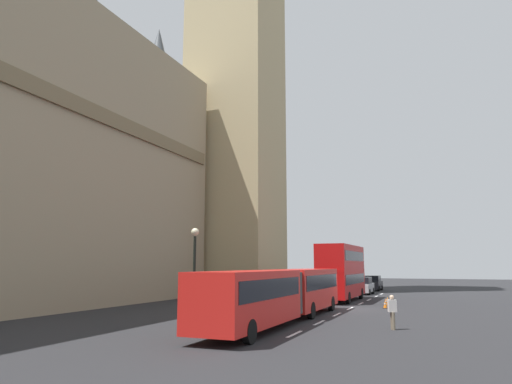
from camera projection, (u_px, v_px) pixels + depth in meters
The scene contains 11 objects.
ground_plane at pixel (348, 309), 33.38m from camera, with size 160.00×160.00×0.00m, color #262628.
lane_centre_marking at pixel (356, 306), 36.16m from camera, with size 34.40×0.16×0.01m.
articulated_bus at pixel (281, 291), 26.08m from camera, with size 18.03×2.54×2.90m.
double_decker_bus at pixel (342, 270), 41.52m from camera, with size 9.91×2.54×4.90m.
sedan_lead at pixel (363, 286), 50.50m from camera, with size 4.40×1.86×1.85m.
sedan_trailing at pixel (373, 283), 57.51m from camera, with size 4.40×1.86×1.85m.
traffic_cone_west at pixel (385, 304), 34.20m from camera, with size 0.36×0.36×0.58m.
traffic_cone_middle at pixel (386, 302), 36.31m from camera, with size 0.36×0.36×0.58m.
traffic_cone_east at pixel (387, 300), 37.99m from camera, with size 0.36×0.36×0.58m.
street_lamp at pixel (194, 267), 26.12m from camera, with size 0.44×0.44×5.27m.
pedestrian_near_cones at pixel (392, 311), 23.02m from camera, with size 0.39×0.46×1.69m.
Camera 1 is at (-34.30, -6.68, 3.20)m, focal length 32.40 mm.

